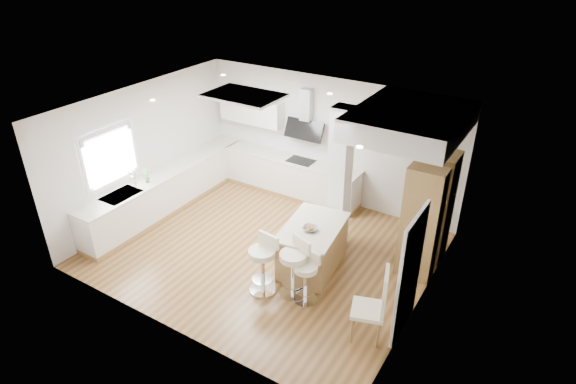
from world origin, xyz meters
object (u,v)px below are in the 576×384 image
Objects in this scene: bar_stool_b at (294,265)px; bar_stool_c at (306,275)px; peninsula at (312,246)px; dining_chair at (376,303)px; bar_stool_a at (263,261)px.

bar_stool_b is 1.16× the size of bar_stool_c.
dining_chair is at bearing -40.05° from peninsula.
bar_stool_a is at bearing -118.55° from peninsula.
bar_stool_a is 2.03m from dining_chair.
bar_stool_a is 0.85× the size of dining_chair.
peninsula is 1.09m from bar_stool_a.
dining_chair is at bearing 6.48° from bar_stool_a.
peninsula is 0.85m from bar_stool_b.
dining_chair reaches higher than peninsula.
peninsula is 1.45× the size of bar_stool_b.
bar_stool_a is at bearing -161.56° from bar_stool_c.
bar_stool_c is at bearing 18.82° from bar_stool_a.
peninsula reaches higher than bar_stool_c.
bar_stool_b is at bearing 153.68° from dining_chair.
bar_stool_a is 0.53m from bar_stool_b.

